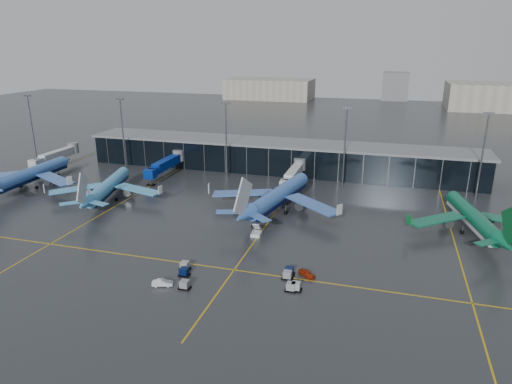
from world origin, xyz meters
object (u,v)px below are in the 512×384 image
(service_van_red, at_px, (307,274))
(service_van_white, at_px, (162,283))
(baggage_carts, at_px, (245,278))
(mobile_airstair, at_px, (256,232))
(airliner_klm_west, at_px, (30,166))
(airliner_aer_lingus, at_px, (474,208))
(airliner_arkefly, at_px, (108,179))
(airliner_klm_near, at_px, (279,186))

(service_van_red, relative_size, service_van_white, 0.98)
(baggage_carts, distance_m, mobile_airstair, 22.39)
(baggage_carts, bearing_deg, mobile_airstair, 100.41)
(airliner_klm_west, xyz_separation_m, airliner_aer_lingus, (130.77, -0.20, -0.58))
(airliner_arkefly, relative_size, service_van_white, 10.12)
(mobile_airstair, bearing_deg, airliner_klm_near, 83.30)
(airliner_klm_west, height_order, airliner_aer_lingus, airliner_klm_west)
(mobile_airstair, bearing_deg, service_van_white, -114.05)
(airliner_aer_lingus, height_order, service_van_red, airliner_aer_lingus)
(airliner_klm_near, height_order, service_van_red, airliner_klm_near)
(airliner_aer_lingus, bearing_deg, service_van_white, -155.06)
(airliner_klm_west, distance_m, airliner_aer_lingus, 130.77)
(baggage_carts, height_order, mobile_airstair, mobile_airstair)
(airliner_arkefly, height_order, mobile_airstair, airliner_arkefly)
(airliner_klm_west, distance_m, mobile_airstair, 82.76)
(airliner_klm_west, height_order, service_van_red, airliner_klm_west)
(airliner_arkefly, distance_m, airliner_aer_lingus, 100.09)
(airliner_aer_lingus, relative_size, service_van_red, 10.27)
(airliner_aer_lingus, xyz_separation_m, mobile_airstair, (-50.12, -17.41, -5.32))
(mobile_airstair, xyz_separation_m, service_van_red, (15.37, -16.80, -0.11))
(baggage_carts, height_order, service_van_white, baggage_carts)
(airliner_klm_west, relative_size, baggage_carts, 1.68)
(airliner_klm_west, bearing_deg, airliner_arkefly, -8.65)
(service_van_red, bearing_deg, airliner_klm_near, 57.92)
(airliner_klm_west, xyz_separation_m, airliner_klm_near, (81.63, 1.09, 0.31))
(airliner_arkefly, bearing_deg, airliner_aer_lingus, -12.45)
(airliner_klm_west, relative_size, airliner_aer_lingus, 1.09)
(airliner_aer_lingus, bearing_deg, airliner_klm_near, 166.47)
(airliner_aer_lingus, distance_m, mobile_airstair, 53.33)
(airliner_klm_near, xyz_separation_m, airliner_aer_lingus, (49.14, -1.29, -0.89))
(service_van_white, bearing_deg, service_van_red, -84.43)
(service_van_red, height_order, service_van_white, service_van_red)
(airliner_klm_west, relative_size, airliner_arkefly, 1.08)
(airliner_klm_near, height_order, baggage_carts, airliner_klm_near)
(airliner_klm_near, bearing_deg, airliner_klm_west, -168.43)
(airliner_aer_lingus, height_order, service_van_white, airliner_aer_lingus)
(airliner_klm_near, xyz_separation_m, service_van_red, (14.38, -35.50, -6.32))
(service_van_red, bearing_deg, mobile_airstair, 78.32)
(airliner_klm_west, relative_size, airliner_klm_near, 0.95)
(airliner_aer_lingus, xyz_separation_m, service_van_white, (-60.60, -45.63, -5.43))
(service_van_red, bearing_deg, baggage_carts, 150.64)
(airliner_klm_west, relative_size, service_van_white, 10.96)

